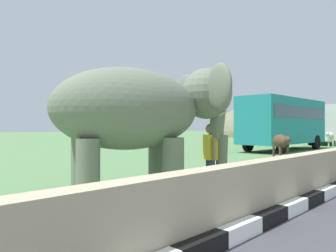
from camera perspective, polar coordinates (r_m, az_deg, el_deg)
barrier_parapet at (r=5.73m, az=15.42°, el=-11.01°), size 28.00×0.36×1.00m
elephant at (r=6.77m, az=-4.33°, el=2.61°), size 4.03×3.23×2.92m
person_handler at (r=7.64m, az=7.53°, el=-5.09°), size 0.43×0.57×1.66m
bus_teal at (r=23.40m, az=19.87°, el=1.01°), size 8.50×2.72×3.50m
bus_white at (r=34.12m, az=26.21°, el=0.64°), size 9.37×4.83×3.50m
cow_near at (r=16.68m, az=19.41°, el=-2.64°), size 1.64×1.62×1.23m
cow_mid at (r=30.02m, az=27.34°, el=-1.56°), size 1.93×0.91×1.23m
cow_far at (r=30.12m, az=27.44°, el=-1.55°), size 1.39×1.81×1.23m
hill_east at (r=63.66m, az=19.49°, el=-1.65°), size 30.54×24.43×13.10m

